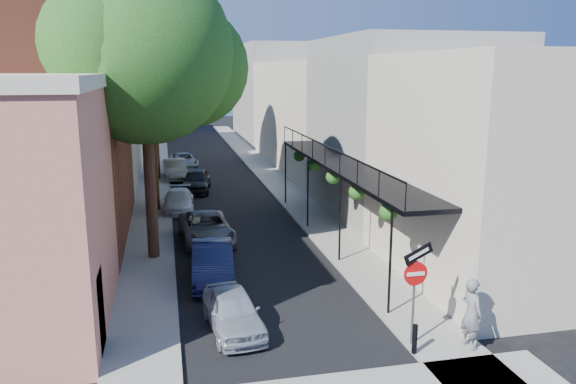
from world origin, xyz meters
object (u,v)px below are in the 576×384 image
parked_car_b (213,262)px  parked_car_g (183,161)px  bollard (415,339)px  oak_far (158,57)px  parked_car_a (233,311)px  parked_car_d (179,201)px  parked_car_f (175,169)px  parked_car_c (206,228)px  parked_car_e (196,180)px  oak_mid (157,77)px  pedestrian (472,313)px  oak_near (156,57)px  sign_post (415,278)px

parked_car_b → parked_car_g: parked_car_b is taller
bollard → oak_far: 28.58m
bollard → parked_car_a: (-4.46, 2.61, 0.07)m
parked_car_d → parked_car_f: size_ratio=0.93×
parked_car_c → parked_car_a: bearing=-93.1°
oak_far → parked_car_g: oak_far is taller
bollard → parked_car_a: parked_car_a is taller
parked_car_c → parked_car_e: bearing=85.3°
oak_mid → pedestrian: (8.02, -17.73, -5.97)m
bollard → oak_near: (-6.37, 9.76, 7.36)m
parked_car_a → pedestrian: bearing=-28.9°
oak_far → parked_car_g: bearing=70.3°
bollard → oak_near: oak_near is taller
oak_near → parked_car_d: bearing=84.2°
oak_mid → parked_car_g: 14.77m
sign_post → pedestrian: 1.79m
sign_post → parked_car_g: (-5.03, 30.44, -1.47)m
sign_post → parked_car_b: size_ratio=0.73×
parked_car_c → oak_near: bearing=-142.5°
parked_car_b → parked_car_e: (0.30, 15.32, 0.03)m
oak_far → parked_car_a: bearing=-85.5°
oak_far → parked_car_d: bearing=-85.5°
sign_post → parked_car_d: (-5.76, 16.81, -1.48)m
parked_car_e → parked_car_b: bearing=-83.9°
parked_car_c → parked_car_d: (-1.03, 5.94, -0.08)m
parked_car_c → parked_car_g: 19.57m
oak_near → oak_mid: 8.01m
bollard → parked_car_c: parked_car_c is taller
parked_car_b → parked_car_c: parked_car_b is taller
bollard → parked_car_g: parked_car_g is taller
bollard → parked_car_b: size_ratio=0.20×
parked_car_d → pedestrian: 18.73m
sign_post → parked_car_d: size_ratio=0.77×
parked_car_a → oak_mid: bearing=91.7°
parked_car_b → parked_car_c: size_ratio=0.89×
parked_car_c → bollard: bearing=-71.8°
pedestrian → parked_car_a: bearing=57.0°
sign_post → bollard: sign_post is taller
parked_car_e → parked_car_g: parked_car_e is taller
oak_mid → pedestrian: 20.35m
pedestrian → sign_post: bearing=62.1°
oak_far → parked_car_g: 8.86m
parked_car_a → parked_car_c: 8.74m
parked_car_c → parked_car_d: size_ratio=1.19×
parked_car_b → parked_car_a: bearing=-83.0°
bollard → parked_car_d: size_ratio=0.21×
parked_car_f → sign_post: bearing=-82.0°
parked_car_c → parked_car_e: (0.17, 10.68, 0.07)m
bollard → oak_far: oak_far is taller
sign_post → parked_car_c: sign_post is taller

